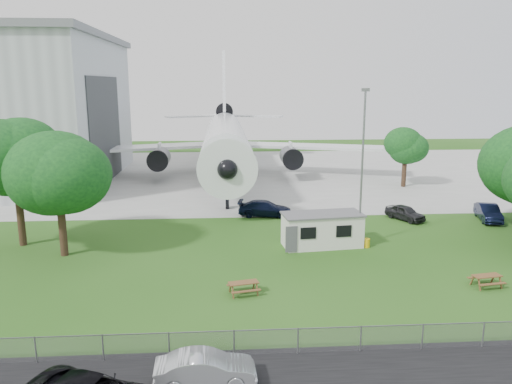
{
  "coord_description": "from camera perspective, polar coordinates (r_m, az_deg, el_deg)",
  "views": [
    {
      "loc": [
        -2.41,
        -30.67,
        12.5
      ],
      "look_at": [
        0.21,
        8.0,
        4.0
      ],
      "focal_mm": 35.0,
      "sensor_mm": 36.0,
      "label": 1
    }
  ],
  "objects": [
    {
      "name": "car_ne_sedan",
      "position": [
        50.89,
        25.01,
        -2.16
      ],
      "size": [
        2.69,
        4.86,
        1.52
      ],
      "primitive_type": "imported",
      "rotation": [
        0.0,
        0.0,
        -0.25
      ],
      "color": "black",
      "rests_on": "ground"
    },
    {
      "name": "tree_west_big",
      "position": [
        42.12,
        -25.88,
        3.43
      ],
      "size": [
        7.65,
        7.65,
        10.7
      ],
      "color": "#382619",
      "rests_on": "ground"
    },
    {
      "name": "fence",
      "position": [
        24.7,
        2.38,
        -18.04
      ],
      "size": [
        58.0,
        0.04,
        1.3
      ],
      "primitive_type": "cube",
      "color": "gray",
      "rests_on": "ground"
    },
    {
      "name": "airliner",
      "position": [
        66.92,
        -3.52,
        6.14
      ],
      "size": [
        46.36,
        47.73,
        17.69
      ],
      "color": "white",
      "rests_on": "ground"
    },
    {
      "name": "picnic_west",
      "position": [
        30.82,
        -1.43,
        -11.56
      ],
      "size": [
        2.08,
        1.86,
        0.76
      ],
      "primitive_type": null,
      "rotation": [
        0.0,
        0.0,
        0.22
      ],
      "color": "brown",
      "rests_on": "ground"
    },
    {
      "name": "concrete_apron",
      "position": [
        69.84,
        -1.84,
        2.06
      ],
      "size": [
        120.0,
        46.0,
        0.03
      ],
      "primitive_type": "cube",
      "color": "#B7B7B2",
      "rests_on": "ground"
    },
    {
      "name": "car_apron_van",
      "position": [
        47.68,
        1.06,
        -1.91
      ],
      "size": [
        5.42,
        2.94,
        1.49
      ],
      "primitive_type": "imported",
      "rotation": [
        0.0,
        0.0,
        1.4
      ],
      "color": "black",
      "rests_on": "ground"
    },
    {
      "name": "picnic_east",
      "position": [
        34.94,
        24.78,
        -9.79
      ],
      "size": [
        2.01,
        1.75,
        0.76
      ],
      "primitive_type": null,
      "rotation": [
        0.0,
        0.0,
        0.15
      ],
      "color": "brown",
      "rests_on": "ground"
    },
    {
      "name": "car_centre_sedan",
      "position": [
        22.37,
        -5.8,
        -19.53
      ],
      "size": [
        4.33,
        1.67,
        1.41
      ],
      "primitive_type": "imported",
      "rotation": [
        0.0,
        0.0,
        1.61
      ],
      "color": "#B3B5BA",
      "rests_on": "ground"
    },
    {
      "name": "site_cabin",
      "position": [
        39.28,
        7.59,
        -4.29
      ],
      "size": [
        6.89,
        3.41,
        2.62
      ],
      "color": "silver",
      "rests_on": "ground"
    },
    {
      "name": "tree_west_small",
      "position": [
        38.41,
        -21.7,
        1.76
      ],
      "size": [
        7.59,
        7.59,
        9.82
      ],
      "color": "#382619",
      "rests_on": "ground"
    },
    {
      "name": "tree_far_apron",
      "position": [
        63.21,
        16.73,
        4.9
      ],
      "size": [
        5.18,
        5.18,
        7.47
      ],
      "color": "#382619",
      "rests_on": "ground"
    },
    {
      "name": "ground",
      "position": [
        33.21,
        0.58,
        -9.74
      ],
      "size": [
        160.0,
        160.0,
        0.0
      ],
      "primitive_type": "plane",
      "color": "#396722"
    },
    {
      "name": "car_ne_hatch",
      "position": [
        48.44,
        16.67,
        -2.29
      ],
      "size": [
        3.31,
        4.26,
        1.36
      ],
      "primitive_type": "imported",
      "rotation": [
        0.0,
        0.0,
        0.5
      ],
      "color": "black",
      "rests_on": "ground"
    },
    {
      "name": "lamp_mast",
      "position": [
        38.91,
        12.02,
        2.48
      ],
      "size": [
        0.16,
        0.16,
        12.0
      ],
      "primitive_type": "cylinder",
      "color": "slate",
      "rests_on": "ground"
    }
  ]
}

